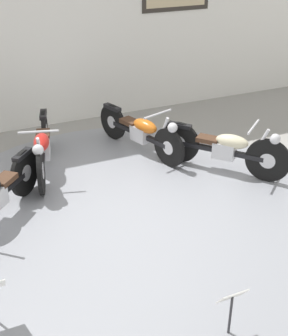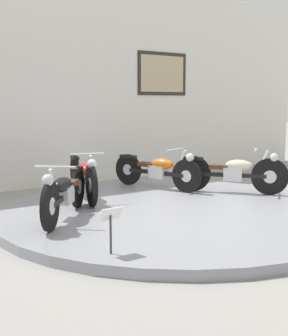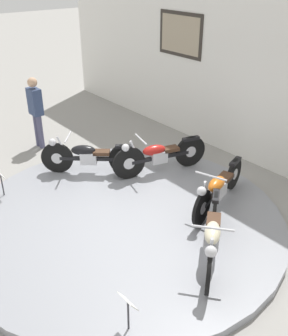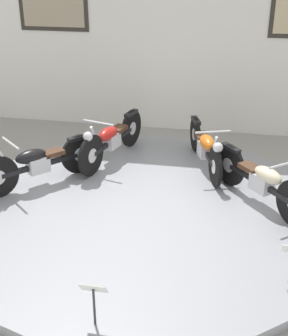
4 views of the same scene
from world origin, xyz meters
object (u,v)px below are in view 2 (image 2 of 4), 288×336
motorcycle_red (83,175)px  motorcycle_orange (158,169)px  info_placard_front_left (111,220)px  motorcycle_cream (233,171)px  motorcycle_black (64,191)px

motorcycle_red → motorcycle_orange: bearing=-0.1°
info_placard_front_left → motorcycle_red: bearing=68.1°
motorcycle_red → motorcycle_cream: 2.65m
motorcycle_cream → info_placard_front_left: size_ratio=3.09×
motorcycle_orange → motorcycle_cream: bearing=-52.0°
motorcycle_orange → info_placard_front_left: bearing=-134.1°
motorcycle_black → motorcycle_red: size_ratio=0.78×
motorcycle_cream → motorcycle_red: bearing=155.7°
motorcycle_black → motorcycle_orange: bearing=24.2°
motorcycle_red → info_placard_front_left: (-1.11, -2.76, -0.03)m
motorcycle_cream → info_placard_front_left: bearing=-154.6°
motorcycle_cream → motorcycle_black: bearing=180.0°
motorcycle_black → motorcycle_red: 1.38m
motorcycle_black → info_placard_front_left: size_ratio=2.98×
motorcycle_cream → motorcycle_orange: bearing=128.0°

